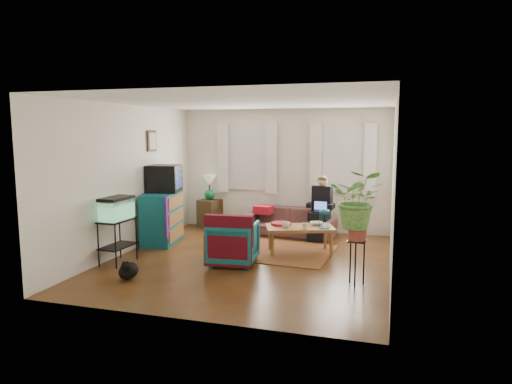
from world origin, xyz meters
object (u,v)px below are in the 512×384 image
(sofa, at_px, (288,217))
(armchair, at_px, (233,241))
(aquarium_stand, at_px, (118,241))
(plant_stand, at_px, (356,263))
(dresser, at_px, (162,217))
(side_table, at_px, (210,213))
(coffee_table, at_px, (300,240))

(sofa, bearing_deg, armchair, -93.24)
(aquarium_stand, bearing_deg, sofa, 54.01)
(aquarium_stand, bearing_deg, armchair, 17.75)
(armchair, bearing_deg, sofa, -105.39)
(plant_stand, bearing_deg, sofa, 119.61)
(sofa, distance_m, dresser, 2.56)
(dresser, relative_size, aquarium_stand, 1.50)
(sofa, xyz_separation_m, plant_stand, (1.59, -2.79, -0.05))
(side_table, relative_size, coffee_table, 0.53)
(sofa, relative_size, side_table, 3.08)
(aquarium_stand, bearing_deg, dresser, 91.93)
(aquarium_stand, relative_size, coffee_table, 0.62)
(sofa, relative_size, plant_stand, 2.97)
(plant_stand, bearing_deg, aquarium_stand, -179.91)
(armchair, distance_m, coffee_table, 1.32)
(side_table, bearing_deg, armchair, -60.51)
(aquarium_stand, xyz_separation_m, plant_stand, (3.79, 0.01, -0.04))
(sofa, height_order, aquarium_stand, sofa)
(sofa, relative_size, dresser, 1.77)
(side_table, xyz_separation_m, armchair, (1.46, -2.57, 0.07))
(armchair, xyz_separation_m, plant_stand, (1.99, -0.49, -0.06))
(side_table, relative_size, aquarium_stand, 0.86)
(sofa, xyz_separation_m, coffee_table, (0.51, -1.36, -0.13))
(side_table, bearing_deg, aquarium_stand, -96.50)
(side_table, xyz_separation_m, aquarium_stand, (-0.35, -3.07, 0.05))
(armchair, bearing_deg, dresser, -34.32)
(side_table, bearing_deg, sofa, -8.48)
(armchair, relative_size, plant_stand, 1.18)
(sofa, bearing_deg, plant_stand, -53.69)
(aquarium_stand, bearing_deg, coffee_table, 30.26)
(armchair, xyz_separation_m, coffee_table, (0.91, 0.94, -0.14))
(coffee_table, bearing_deg, aquarium_stand, -171.65)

